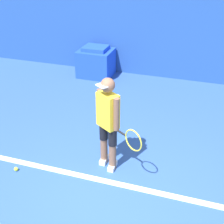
% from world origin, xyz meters
% --- Properties ---
extents(ground_plane, '(24.00, 24.00, 0.00)m').
position_xyz_m(ground_plane, '(0.00, 0.00, 0.00)').
color(ground_plane, '#2D5193').
extents(back_wall, '(24.00, 0.10, 3.09)m').
position_xyz_m(back_wall, '(0.00, 4.90, 1.55)').
color(back_wall, '#234C99').
rests_on(back_wall, ground_plane).
extents(court_baseline, '(21.60, 0.10, 0.01)m').
position_xyz_m(court_baseline, '(0.00, 0.39, 0.01)').
color(court_baseline, white).
rests_on(court_baseline, ground_plane).
extents(tennis_player, '(0.85, 0.58, 1.57)m').
position_xyz_m(tennis_player, '(-0.27, 0.79, 0.87)').
color(tennis_player, brown).
rests_on(tennis_player, ground_plane).
extents(tennis_ball, '(0.07, 0.07, 0.07)m').
position_xyz_m(tennis_ball, '(-1.66, 0.18, 0.03)').
color(tennis_ball, '#D1E533').
rests_on(tennis_ball, ground_plane).
extents(covered_chair, '(0.90, 0.78, 0.82)m').
position_xyz_m(covered_chair, '(-1.86, 4.41, 0.39)').
color(covered_chair, blue).
rests_on(covered_chair, ground_plane).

